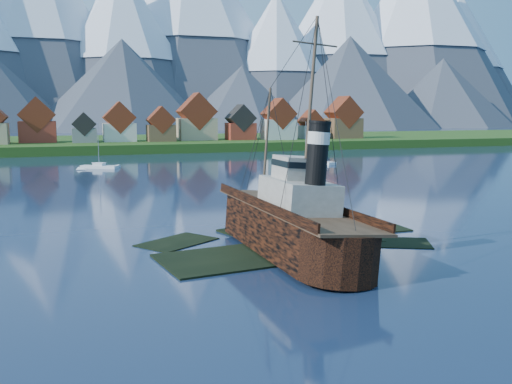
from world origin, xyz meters
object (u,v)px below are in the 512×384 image
object	(u,v)px
sailboat_d	(305,163)
sailboat_e	(321,163)
tugboat_wreck	(283,220)
sailboat_c	(99,167)

from	to	relation	value
sailboat_d	sailboat_e	distance (m)	4.28
tugboat_wreck	sailboat_d	xyz separation A→B (m)	(38.72, 84.53, -2.69)
sailboat_c	sailboat_d	distance (m)	52.03
tugboat_wreck	sailboat_c	size ratio (longest dim) A/B	2.55
tugboat_wreck	sailboat_d	bearing A→B (deg)	63.67
tugboat_wreck	sailboat_d	distance (m)	93.02
sailboat_c	sailboat_d	world-z (taller)	sailboat_c
tugboat_wreck	sailboat_e	size ratio (longest dim) A/B	2.62
sailboat_d	sailboat_e	world-z (taller)	sailboat_d
sailboat_d	sailboat_c	bearing A→B (deg)	-171.85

